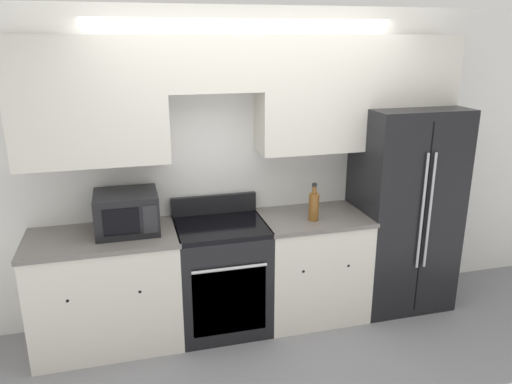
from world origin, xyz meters
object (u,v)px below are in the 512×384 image
Objects in this scene: oven_range at (222,276)px; refrigerator at (401,207)px; microwave at (127,212)px; bottle at (314,206)px.

oven_range is 0.60× the size of refrigerator.
bottle is (1.48, -0.15, -0.03)m from microwave.
microwave is (-2.37, 0.00, 0.17)m from refrigerator.
refrigerator is 3.81× the size of microwave.
refrigerator reaches higher than bottle.
refrigerator reaches higher than microwave.
refrigerator is 0.92m from bottle.
oven_range is 2.29× the size of microwave.
microwave is (-0.72, 0.05, 0.61)m from oven_range.
microwave is at bearing 175.71° from oven_range.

